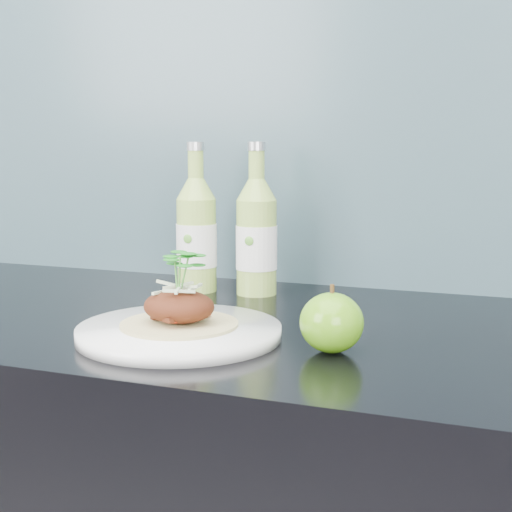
{
  "coord_description": "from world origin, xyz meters",
  "views": [
    {
      "loc": [
        0.38,
        0.79,
        1.13
      ],
      "look_at": [
        0.06,
        1.63,
        1.0
      ],
      "focal_mm": 50.0,
      "sensor_mm": 36.0,
      "label": 1
    }
  ],
  "objects_px": {
    "dinner_plate": "(179,332)",
    "cider_bottle_right": "(257,237)",
    "green_apple": "(332,323)",
    "cider_bottle_left": "(197,235)"
  },
  "relations": [
    {
      "from": "dinner_plate",
      "to": "cider_bottle_right",
      "type": "xyz_separation_m",
      "value": [
        -0.01,
        0.29,
        0.09
      ]
    },
    {
      "from": "dinner_plate",
      "to": "cider_bottle_right",
      "type": "bearing_deg",
      "value": 91.41
    },
    {
      "from": "dinner_plate",
      "to": "green_apple",
      "type": "height_order",
      "value": "green_apple"
    },
    {
      "from": "green_apple",
      "to": "cider_bottle_left",
      "type": "distance_m",
      "value": 0.41
    },
    {
      "from": "dinner_plate",
      "to": "cider_bottle_left",
      "type": "distance_m",
      "value": 0.31
    },
    {
      "from": "green_apple",
      "to": "cider_bottle_right",
      "type": "height_order",
      "value": "cider_bottle_right"
    },
    {
      "from": "cider_bottle_right",
      "to": "cider_bottle_left",
      "type": "bearing_deg",
      "value": 174.8
    },
    {
      "from": "cider_bottle_left",
      "to": "cider_bottle_right",
      "type": "height_order",
      "value": "same"
    },
    {
      "from": "dinner_plate",
      "to": "cider_bottle_left",
      "type": "height_order",
      "value": "cider_bottle_left"
    },
    {
      "from": "dinner_plate",
      "to": "cider_bottle_right",
      "type": "distance_m",
      "value": 0.3
    }
  ]
}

